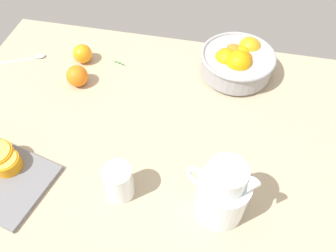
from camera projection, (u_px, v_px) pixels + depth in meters
ground_plane at (169, 146)px, 96.68cm from camera, size 138.48×94.25×3.00cm
fruit_bowl at (237, 61)px, 109.36cm from camera, size 24.21×24.21×11.38cm
juice_pitcher at (222, 195)px, 77.73cm from camera, size 16.10×12.16×19.08cm
juice_glass at (119, 183)px, 82.54cm from camera, size 7.13×7.13×10.28cm
orange_half_0 at (7, 163)px, 87.66cm from camera, size 7.18×7.18×3.94cm
loose_orange_0 at (77, 76)px, 107.67cm from camera, size 6.88×6.88×6.88cm
loose_orange_1 at (82, 54)px, 114.78cm from camera, size 6.48×6.48×6.48cm
spoon at (28, 58)px, 117.60cm from camera, size 16.44×8.98×1.00cm
herb_sprig_1 at (119, 63)px, 116.33cm from camera, size 5.27×1.93×0.97cm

